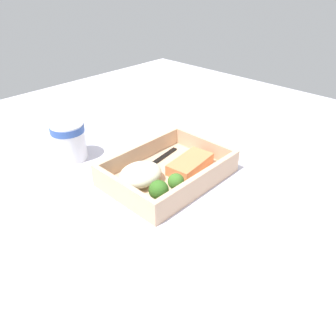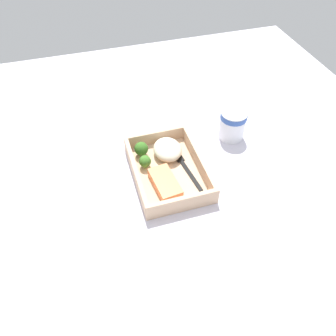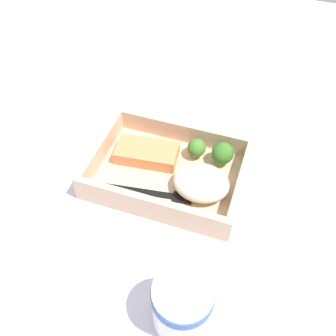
# 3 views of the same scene
# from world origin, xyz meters

# --- Properties ---
(ground_plane) EXTENTS (1.60, 1.60, 0.02)m
(ground_plane) POSITION_xyz_m (0.00, 0.00, -0.01)
(ground_plane) COLOR silver
(takeout_tray) EXTENTS (0.28, 0.20, 0.01)m
(takeout_tray) POSITION_xyz_m (0.00, 0.00, 0.01)
(takeout_tray) COLOR #D2AD8B
(takeout_tray) RESTS_ON ground_plane
(tray_rim) EXTENTS (0.28, 0.20, 0.04)m
(tray_rim) POSITION_xyz_m (0.00, 0.00, 0.03)
(tray_rim) COLOR #D2AD8B
(tray_rim) RESTS_ON takeout_tray
(salmon_fillet) EXTENTS (0.12, 0.07, 0.03)m
(salmon_fillet) POSITION_xyz_m (-0.05, 0.02, 0.03)
(salmon_fillet) COLOR #EA844F
(salmon_fillet) RESTS_ON takeout_tray
(mashed_potatoes) EXTENTS (0.10, 0.08, 0.04)m
(mashed_potatoes) POSITION_xyz_m (0.07, -0.02, 0.03)
(mashed_potatoes) COLOR beige
(mashed_potatoes) RESTS_ON takeout_tray
(broccoli_floret_1) EXTENTS (0.04, 0.04, 0.05)m
(broccoli_floret_1) POSITION_xyz_m (0.09, 0.06, 0.04)
(broccoli_floret_1) COLOR #72A25D
(broccoli_floret_1) RESTS_ON takeout_tray
(broccoli_floret_2) EXTENTS (0.04, 0.04, 0.04)m
(broccoli_floret_2) POSITION_xyz_m (0.04, 0.06, 0.03)
(broccoli_floret_2) COLOR #80AB5D
(broccoli_floret_2) RESTS_ON takeout_tray
(fork) EXTENTS (0.16, 0.04, 0.00)m
(fork) POSITION_xyz_m (-0.01, -0.05, 0.01)
(fork) COLOR black
(fork) RESTS_ON takeout_tray
(paper_cup) EXTENTS (0.08, 0.08, 0.10)m
(paper_cup) POSITION_xyz_m (0.10, -0.24, 0.05)
(paper_cup) COLOR white
(paper_cup) RESTS_ON ground_plane
(receipt_slip) EXTENTS (0.11, 0.15, 0.00)m
(receipt_slip) POSITION_xyz_m (-0.25, 0.09, 0.00)
(receipt_slip) COLOR white
(receipt_slip) RESTS_ON ground_plane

